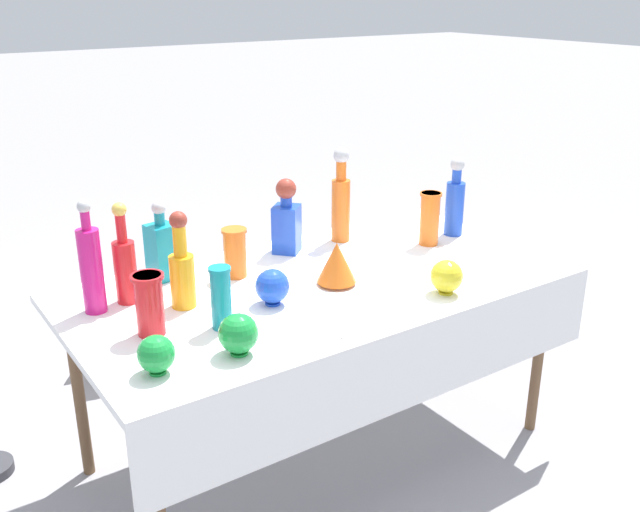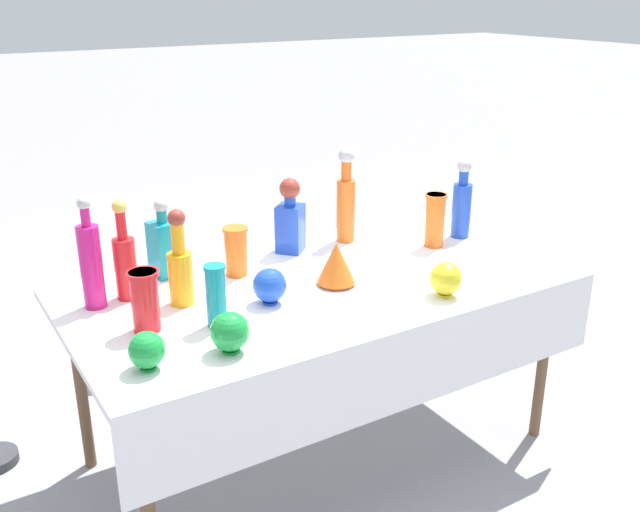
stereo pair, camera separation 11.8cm
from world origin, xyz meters
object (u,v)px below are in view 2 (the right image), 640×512
Objects in this scene: tall_bottle_0 at (180,267)px; square_decanter_0 at (290,219)px; tall_bottle_3 at (125,261)px; square_decanter_1 at (164,245)px; tall_bottle_2 at (91,263)px; tall_bottle_1 at (462,204)px; slender_vase_3 at (236,250)px; round_bowl_0 at (147,350)px; cardboard_box_behind_left at (147,326)px; round_bowl_1 at (230,332)px; slender_vase_2 at (216,294)px; round_bowl_3 at (270,285)px; fluted_vase_0 at (336,263)px; round_bowl_2 at (446,279)px; slender_vase_0 at (145,299)px; tall_bottle_4 at (346,200)px; slender_vase_1 at (435,219)px.

tall_bottle_0 reaches higher than square_decanter_0.
tall_bottle_3 reaches higher than square_decanter_1.
tall_bottle_2 is 0.12m from tall_bottle_3.
slender_vase_3 is at bearing 173.90° from tall_bottle_1.
slender_vase_3 reaches higher than round_bowl_0.
round_bowl_0 is 1.61m from cardboard_box_behind_left.
tall_bottle_0 reaches higher than slender_vase_3.
round_bowl_1 is (-0.28, -0.55, -0.03)m from slender_vase_3.
tall_bottle_3 is at bearing 104.29° from round_bowl_1.
slender_vase_2 is at bearing -123.61° from slender_vase_3.
round_bowl_3 is at bearing -127.21° from square_decanter_0.
fluted_vase_0 is at bearing 26.00° from round_bowl_1.
round_bowl_1 is at bearing -161.44° from tall_bottle_1.
tall_bottle_0 is 2.64× the size of round_bowl_1.
tall_bottle_1 is 2.77× the size of round_bowl_2.
square_decanter_0 is (0.73, 0.11, -0.00)m from tall_bottle_3.
tall_bottle_2 is at bearing 109.17° from slender_vase_0.
tall_bottle_3 reaches higher than slender_vase_2.
tall_bottle_0 is 0.42m from round_bowl_1.
square_decanter_1 is at bearing 86.10° from round_bowl_1.
tall_bottle_4 is at bearing 10.69° from slender_vase_3.
round_bowl_3 is at bearing -169.89° from slender_vase_1.
square_decanter_1 is at bearing 25.27° from tall_bottle_2.
tall_bottle_3 reaches higher than round_bowl_1.
slender_vase_3 is at bearing 62.99° from round_bowl_1.
round_bowl_2 is (0.80, -0.21, -0.05)m from slender_vase_2.
slender_vase_3 is 1.62× the size of round_bowl_0.
square_decanter_0 is 1.37× the size of slender_vase_1.
tall_bottle_2 is 0.29m from slender_vase_0.
tall_bottle_2 reaches higher than slender_vase_1.
fluted_vase_0 is 0.62m from round_bowl_1.
square_decanter_1 is 2.35× the size of round_bowl_1.
tall_bottle_1 is 2.72× the size of round_bowl_3.
tall_bottle_1 is at bearing 14.75° from round_bowl_0.
slender_vase_2 reaches higher than fluted_vase_0.
cardboard_box_behind_left is (-0.11, 0.89, -0.67)m from slender_vase_3.
tall_bottle_0 reaches higher than fluted_vase_0.
round_bowl_2 is 0.28× the size of cardboard_box_behind_left.
tall_bottle_3 is 1.91× the size of slender_vase_3.
slender_vase_1 is at bearing 11.36° from slender_vase_2.
tall_bottle_2 is 0.55m from slender_vase_3.
round_bowl_2 is at bearing -46.02° from slender_vase_3.
tall_bottle_2 reaches higher than round_bowl_1.
cardboard_box_behind_left is at bearing 96.86° from slender_vase_3.
slender_vase_0 reaches higher than round_bowl_2.
tall_bottle_1 is at bearing 10.86° from slender_vase_1.
slender_vase_2 is 1.11× the size of slender_vase_3.
slender_vase_0 is 1.73× the size of round_bowl_0.
cardboard_box_behind_left is at bearing 80.65° from tall_bottle_0.
tall_bottle_2 reaches higher than square_decanter_0.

